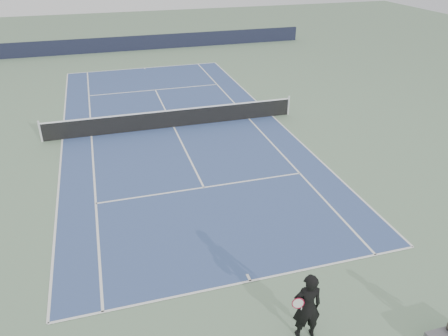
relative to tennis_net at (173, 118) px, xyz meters
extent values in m
plane|color=slate|center=(0.00, 0.00, -0.50)|extent=(80.00, 80.00, 0.00)
cube|color=#354B7F|center=(0.00, 0.00, -0.50)|extent=(10.97, 23.77, 0.01)
cylinder|color=silver|center=(-6.40, 0.00, 0.03)|extent=(0.10, 0.10, 1.07)
cylinder|color=silver|center=(6.40, 0.00, 0.03)|extent=(0.10, 0.10, 1.07)
cube|color=black|center=(0.00, 0.00, -0.04)|extent=(12.80, 0.03, 0.90)
cube|color=white|center=(0.00, 0.00, 0.43)|extent=(12.80, 0.04, 0.06)
cube|color=black|center=(0.00, 17.88, 0.10)|extent=(30.00, 0.25, 1.20)
imported|color=black|center=(0.64, -14.04, 0.45)|extent=(0.79, 0.62, 1.92)
torus|color=maroon|center=(0.36, -14.09, 0.68)|extent=(0.34, 0.18, 0.36)
cylinder|color=white|center=(0.36, -14.09, 0.68)|extent=(0.29, 0.14, 0.32)
cylinder|color=white|center=(0.48, -14.06, 0.42)|extent=(0.08, 0.13, 0.27)
camera|label=1|loc=(-3.41, -20.78, 8.25)|focal=35.00mm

